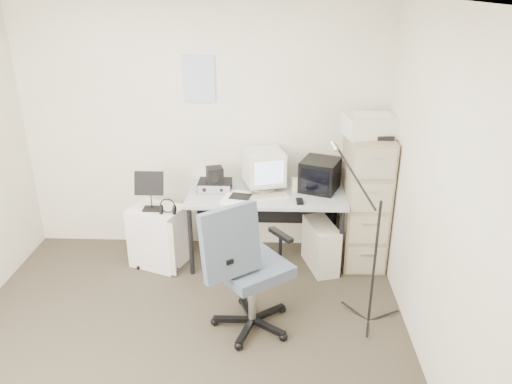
{
  "coord_description": "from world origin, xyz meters",
  "views": [
    {
      "loc": [
        0.7,
        -2.94,
        2.61
      ],
      "look_at": [
        0.55,
        0.95,
        0.95
      ],
      "focal_mm": 35.0,
      "sensor_mm": 36.0,
      "label": 1
    }
  ],
  "objects_px": {
    "filing_cabinet": "(365,201)",
    "desk": "(266,227)",
    "office_chair": "(252,266)",
    "side_cart": "(158,236)"
  },
  "relations": [
    {
      "from": "desk",
      "to": "office_chair",
      "type": "distance_m",
      "value": 1.09
    },
    {
      "from": "filing_cabinet",
      "to": "office_chair",
      "type": "relative_size",
      "value": 1.14
    },
    {
      "from": "filing_cabinet",
      "to": "side_cart",
      "type": "height_order",
      "value": "filing_cabinet"
    },
    {
      "from": "filing_cabinet",
      "to": "desk",
      "type": "bearing_deg",
      "value": -178.19
    },
    {
      "from": "desk",
      "to": "office_chair",
      "type": "height_order",
      "value": "office_chair"
    },
    {
      "from": "office_chair",
      "to": "side_cart",
      "type": "xyz_separation_m",
      "value": [
        -0.97,
        0.96,
        -0.27
      ]
    },
    {
      "from": "desk",
      "to": "office_chair",
      "type": "relative_size",
      "value": 1.31
    },
    {
      "from": "filing_cabinet",
      "to": "office_chair",
      "type": "bearing_deg",
      "value": -133.44
    },
    {
      "from": "desk",
      "to": "side_cart",
      "type": "height_order",
      "value": "desk"
    },
    {
      "from": "desk",
      "to": "office_chair",
      "type": "bearing_deg",
      "value": -94.75
    }
  ]
}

